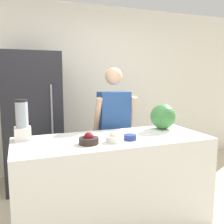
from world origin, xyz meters
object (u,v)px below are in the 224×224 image
person (114,131)px  bowl_cherries (89,140)px  bowl_cream (114,138)px  bowl_small_blue (130,137)px  refrigerator (32,120)px  blender (22,122)px  watermelon (163,117)px

person → bowl_cherries: 0.89m
bowl_cream → bowl_small_blue: 0.17m
refrigerator → bowl_small_blue: refrigerator is taller
bowl_cherries → blender: (-0.54, 0.36, 0.13)m
person → bowl_cherries: bearing=-125.8°
watermelon → refrigerator: bearing=138.9°
watermelon → bowl_cream: (-0.69, -0.28, -0.11)m
watermelon → blender: blender is taller
bowl_small_blue → blender: size_ratio=0.31×
watermelon → bowl_cherries: 0.97m
bowl_cherries → bowl_small_blue: size_ratio=1.49×
bowl_cherries → blender: bearing=146.1°
refrigerator → person: 1.16m
watermelon → bowl_cream: size_ratio=1.83×
bowl_cream → bowl_small_blue: bearing=6.3°
watermelon → bowl_cherries: bearing=-164.2°
person → bowl_cream: bearing=-111.0°
person → bowl_small_blue: bearing=-99.2°
watermelon → bowl_small_blue: size_ratio=2.33×
bowl_cream → bowl_small_blue: bowl_cream is taller
refrigerator → watermelon: refrigerator is taller
bowl_cream → person: bearing=69.0°
person → bowl_small_blue: size_ratio=13.41×
refrigerator → person: bearing=-37.3°
refrigerator → bowl_small_blue: 1.63m
watermelon → bowl_small_blue: bearing=-153.1°
bowl_small_blue → refrigerator: bearing=119.5°
person → blender: (-1.06, -0.35, 0.24)m
refrigerator → blender: 1.08m
bowl_cherries → bowl_small_blue: bearing=-0.4°
bowl_cherries → watermelon: bearing=15.8°
bowl_small_blue → bowl_cream: bearing=-173.7°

